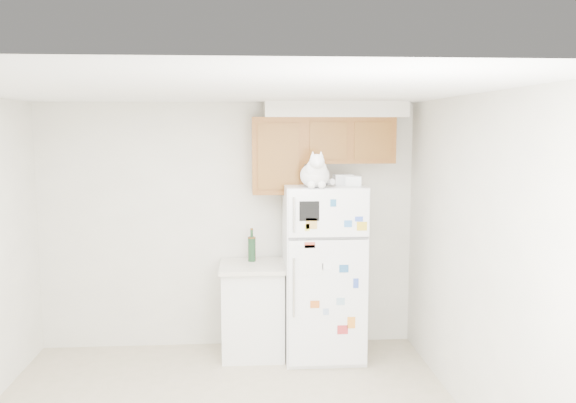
{
  "coord_description": "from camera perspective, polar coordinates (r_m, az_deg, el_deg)",
  "views": [
    {
      "loc": [
        0.18,
        -4.19,
        2.25
      ],
      "look_at": [
        0.59,
        1.55,
        1.55
      ],
      "focal_mm": 38.0,
      "sensor_mm": 36.0,
      "label": 1
    }
  ],
  "objects": [
    {
      "name": "base_counter",
      "position": [
        6.13,
        -3.31,
        -10.02
      ],
      "size": [
        0.64,
        0.64,
        0.92
      ],
      "color": "white",
      "rests_on": "ground_plane"
    },
    {
      "name": "refrigerator",
      "position": [
        6.01,
        3.31,
        -6.54
      ],
      "size": [
        0.76,
        0.78,
        1.7
      ],
      "color": "white",
      "rests_on": "ground_plane"
    },
    {
      "name": "bottle_amber",
      "position": [
        6.11,
        -3.41,
        -4.05
      ],
      "size": [
        0.08,
        0.08,
        0.33
      ],
      "primitive_type": null,
      "color": "#593814",
      "rests_on": "base_counter"
    },
    {
      "name": "storage_box_front",
      "position": [
        5.84,
        6.14,
        1.94
      ],
      "size": [
        0.17,
        0.14,
        0.09
      ],
      "primitive_type": "cube",
      "rotation": [
        0.0,
        0.0,
        -0.18
      ],
      "color": "white",
      "rests_on": "refrigerator"
    },
    {
      "name": "bottle_green",
      "position": [
        6.1,
        -3.41,
        -4.14
      ],
      "size": [
        0.07,
        0.07,
        0.32
      ],
      "primitive_type": null,
      "color": "#19381E",
      "rests_on": "base_counter"
    },
    {
      "name": "cat",
      "position": [
        5.6,
        2.59,
        2.62
      ],
      "size": [
        0.33,
        0.49,
        0.35
      ],
      "color": "white",
      "rests_on": "refrigerator"
    },
    {
      "name": "room_shell",
      "position": [
        4.47,
        -4.75,
        -0.51
      ],
      "size": [
        3.84,
        4.04,
        2.52
      ],
      "color": "silver",
      "rests_on": "ground_plane"
    },
    {
      "name": "storage_box_back",
      "position": [
        5.91,
        5.17,
        2.06
      ],
      "size": [
        0.19,
        0.15,
        0.1
      ],
      "primitive_type": "cube",
      "rotation": [
        0.0,
        0.0,
        0.1
      ],
      "color": "white",
      "rests_on": "refrigerator"
    }
  ]
}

